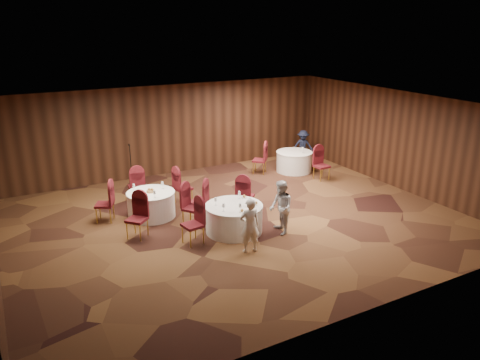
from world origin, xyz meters
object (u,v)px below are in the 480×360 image
table_left (151,204)px  mic_stand (132,176)px  woman_a (250,226)px  table_main (234,218)px  man_c (303,146)px  woman_b (281,208)px  table_right (294,161)px

table_left → mic_stand: (0.21, 2.66, 0.05)m
mic_stand → woman_a: bearing=-78.6°
table_left → woman_a: 3.50m
table_main → man_c: (5.41, 4.44, 0.26)m
woman_a → woman_b: 1.35m
mic_stand → woman_b: (2.41, -5.32, 0.29)m
mic_stand → woman_a: size_ratio=1.09×
mic_stand → man_c: size_ratio=1.18×
woman_a → table_left: bearing=-56.7°
table_right → woman_b: bearing=-128.5°
mic_stand → man_c: (6.79, -0.22, 0.21)m
table_left → table_right: size_ratio=1.02×
table_left → table_right: same height
table_main → mic_stand: (-1.39, 4.65, 0.05)m
woman_a → table_main: bearing=-90.1°
table_left → woman_a: bearing=-66.6°
man_c → woman_b: bearing=-105.2°
table_left → woman_b: woman_b is taller
woman_a → man_c: (5.62, 5.64, -0.05)m
mic_stand → woman_b: 5.85m
table_main → woman_b: 1.27m
table_main → woman_a: bearing=-99.9°
mic_stand → man_c: 6.80m
woman_a → woman_b: woman_b is taller
table_right → woman_a: (-4.62, -4.80, 0.31)m
table_main → table_right: same height
table_left → table_main: bearing=-51.3°
woman_a → woman_b: bearing=-146.7°
woman_b → table_right: bearing=155.3°
woman_b → man_c: bearing=153.2°
table_left → woman_a: woman_a is taller
table_left → man_c: bearing=19.3°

